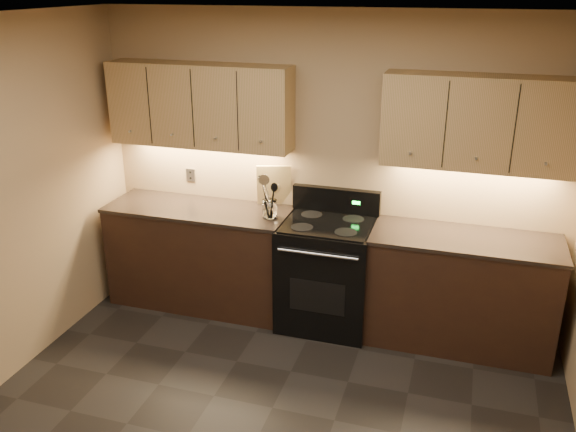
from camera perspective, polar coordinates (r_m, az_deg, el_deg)
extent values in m
plane|color=silver|center=(3.07, -4.69, 17.49)|extent=(4.00, 4.00, 0.00)
cube|color=#997F5A|center=(5.20, 3.85, 4.49)|extent=(4.00, 0.04, 2.60)
cube|color=black|center=(5.59, -8.16, -3.81)|extent=(1.60, 0.60, 0.90)
cube|color=#31261F|center=(5.41, -8.41, 0.66)|extent=(1.62, 0.62, 0.03)
cube|color=black|center=(5.12, 15.84, -6.89)|extent=(1.44, 0.60, 0.90)
cube|color=#31261F|center=(4.93, 16.38, -2.11)|extent=(1.46, 0.62, 0.03)
cube|color=black|center=(5.20, 3.65, -5.48)|extent=(0.76, 0.65, 0.92)
cube|color=black|center=(5.01, 3.77, -0.73)|extent=(0.70, 0.60, 0.01)
cube|color=black|center=(5.23, 4.53, 1.46)|extent=(0.76, 0.07, 0.22)
cube|color=#19FF33|center=(5.16, 6.39, 1.24)|extent=(0.06, 0.00, 0.03)
cylinder|color=silver|center=(4.76, 2.77, -3.59)|extent=(0.65, 0.02, 0.02)
cube|color=black|center=(4.94, 2.73, -7.59)|extent=(0.46, 0.00, 0.28)
cylinder|color=black|center=(4.91, 1.32, -1.05)|extent=(0.18, 0.18, 0.00)
cylinder|color=black|center=(4.84, 5.43, -1.52)|extent=(0.18, 0.18, 0.00)
cylinder|color=black|center=(5.18, 2.23, 0.16)|extent=(0.18, 0.18, 0.00)
cylinder|color=black|center=(5.11, 6.13, -0.27)|extent=(0.18, 0.18, 0.00)
cube|color=tan|center=(5.30, -8.24, 10.20)|extent=(1.60, 0.30, 0.70)
cube|color=tan|center=(4.81, 17.53, 8.31)|extent=(1.44, 0.30, 0.70)
cube|color=#B2B5BA|center=(5.67, -9.10, 3.80)|extent=(0.08, 0.01, 0.12)
cylinder|color=white|center=(5.10, -1.72, 0.69)|extent=(0.15, 0.15, 0.15)
cylinder|color=white|center=(5.12, -1.71, -0.04)|extent=(0.12, 0.12, 0.02)
cube|color=tan|center=(5.34, -1.32, 2.92)|extent=(0.31, 0.17, 0.38)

